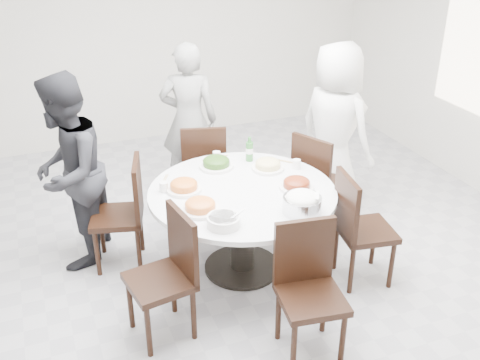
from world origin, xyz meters
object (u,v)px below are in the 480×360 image
object	(u,v)px
chair_n	(204,166)
dining_table	(242,231)
chair_ne	(321,179)
soup_bowl	(224,221)
chair_sw	(159,279)
diner_right	(335,129)
chair_s	(312,296)
chair_nw	(117,214)
rice_bowl	(302,205)
beverage_bottle	(249,149)
chair_se	(366,228)
diner_middle	(189,120)
diner_left	(68,173)

from	to	relation	value
chair_n	dining_table	bearing A→B (deg)	103.92
chair_ne	soup_bowl	world-z (taller)	chair_ne
chair_sw	diner_right	distance (m)	2.41
chair_n	chair_s	bearing A→B (deg)	106.42
soup_bowl	chair_sw	bearing A→B (deg)	-171.36
chair_nw	rice_bowl	xyz separation A→B (m)	(1.22, -0.95, 0.34)
chair_ne	beverage_bottle	world-z (taller)	beverage_bottle
dining_table	chair_n	xyz separation A→B (m)	(0.02, 1.09, 0.10)
chair_se	soup_bowl	world-z (taller)	chair_se
chair_ne	diner_right	size ratio (longest dim) A/B	0.57
diner_middle	rice_bowl	bearing A→B (deg)	118.20
rice_bowl	diner_middle	bearing A→B (deg)	97.54
chair_sw	soup_bowl	bearing A→B (deg)	89.19
diner_right	dining_table	bearing A→B (deg)	97.68
chair_n	chair_se	xyz separation A→B (m)	(0.85, -1.57, 0.00)
chair_n	chair_nw	size ratio (longest dim) A/B	1.00
chair_ne	diner_left	distance (m)	2.27
chair_nw	beverage_bottle	xyz separation A→B (m)	(1.20, 0.04, 0.39)
chair_s	rice_bowl	world-z (taller)	chair_s
soup_bowl	chair_nw	bearing A→B (deg)	124.09
chair_se	diner_right	bearing A→B (deg)	-7.92
diner_middle	chair_sw	bearing A→B (deg)	88.44
chair_se	diner_left	bearing A→B (deg)	70.59
chair_nw	chair_s	size ratio (longest dim) A/B	1.00
chair_sw	chair_s	world-z (taller)	same
chair_s	beverage_bottle	xyz separation A→B (m)	(0.19, 1.58, 0.39)
chair_sw	chair_s	distance (m)	1.05
dining_table	chair_ne	xyz separation A→B (m)	(0.96, 0.43, 0.10)
beverage_bottle	diner_middle	bearing A→B (deg)	103.52
beverage_bottle	chair_ne	bearing A→B (deg)	-6.56
rice_bowl	dining_table	bearing A→B (deg)	120.84
chair_se	rice_bowl	bearing A→B (deg)	99.06
dining_table	chair_nw	distance (m)	1.05
chair_ne	chair_se	distance (m)	0.90
chair_n	diner_middle	xyz separation A→B (m)	(-0.00, 0.44, 0.33)
chair_n	diner_middle	bearing A→B (deg)	-74.38
chair_s	diner_right	world-z (taller)	diner_right
chair_se	chair_n	bearing A→B (deg)	37.34
diner_right	beverage_bottle	xyz separation A→B (m)	(-0.96, -0.19, 0.02)
dining_table	chair_n	world-z (taller)	chair_n
dining_table	beverage_bottle	distance (m)	0.75
diner_middle	diner_left	size ratio (longest dim) A/B	0.97
chair_sw	diner_middle	size ratio (longest dim) A/B	0.59
chair_s	chair_se	bearing A→B (deg)	44.45
diner_right	diner_middle	world-z (taller)	diner_right
chair_n	beverage_bottle	distance (m)	0.74
dining_table	diner_right	world-z (taller)	diner_right
chair_ne	diner_middle	distance (m)	1.49
chair_n	diner_middle	distance (m)	0.55
diner_right	rice_bowl	world-z (taller)	diner_right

